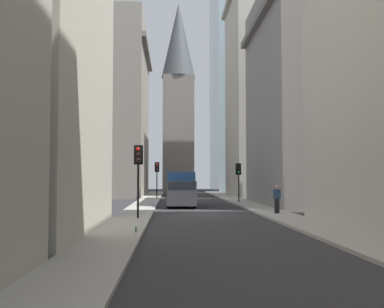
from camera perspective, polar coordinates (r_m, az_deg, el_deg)
The scene contains 15 objects.
ground_plane at distance 29.84m, azimuth 1.65°, elevation -7.60°, with size 135.00×135.00×0.00m, color #302D30.
sidewalk_right at distance 29.83m, azimuth -7.07°, elevation -7.44°, with size 90.00×2.20×0.14m, color #A8A399.
sidewalk_left at distance 30.50m, azimuth 10.18°, elevation -7.32°, with size 90.00×2.20×0.14m, color #A8A399.
building_left_far at distance 60.68m, azimuth 9.67°, elevation 8.01°, with size 13.09×10.50×27.87m.
building_left_midfar at distance 41.72m, azimuth 15.39°, elevation 6.89°, with size 15.34×10.50×18.94m.
building_right_far at distance 60.92m, azimuth -10.59°, elevation 5.44°, with size 17.37×10.50×22.57m.
glass_tower_distant at distance 89.50m, azimuth 7.44°, elevation 18.59°, with size 18.32×14.00×70.61m, color #9EB7C1.
church_spire at distance 74.15m, azimuth -1.74°, elevation 7.72°, with size 5.46×5.46×30.95m.
delivery_truck at distance 37.44m, azimuth -1.40°, elevation -4.43°, with size 6.46×2.25×2.84m.
hatchback_grey at distance 54.44m, azimuth -1.81°, elevation -4.83°, with size 4.30×1.78×1.42m.
traffic_light_foreground at distance 25.56m, azimuth -6.79°, elevation -1.28°, with size 0.43×0.52×4.09m.
traffic_light_midblock at distance 50.01m, azimuth -4.43°, elevation -2.22°, with size 0.43×0.52×3.99m.
traffic_light_far_junction at distance 42.75m, azimuth 5.89°, elevation -2.45°, with size 0.43×0.52×3.63m.
pedestrian at distance 29.26m, azimuth 10.63°, elevation -5.45°, with size 0.26×0.44×1.78m.
discarded_bottle at distance 18.98m, azimuth -7.07°, elevation -9.45°, with size 0.07×0.07×0.27m.
Camera 1 is at (-29.66, 2.25, 2.38)m, focal length 42.37 mm.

